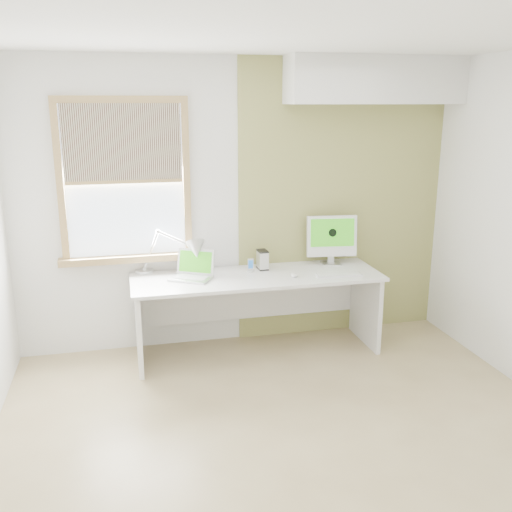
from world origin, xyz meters
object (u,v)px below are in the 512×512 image
object	(u,v)px
laptop	(193,271)
external_drive	(262,260)
desk	(255,294)
imac	(332,237)
desk_lamp	(186,252)

from	to	relation	value
laptop	external_drive	bearing A→B (deg)	10.56
desk	imac	distance (m)	0.90
external_drive	imac	world-z (taller)	imac
desk	imac	bearing A→B (deg)	10.80
desk_lamp	laptop	bearing A→B (deg)	-68.30
desk	desk_lamp	xyz separation A→B (m)	(-0.60, 0.11, 0.40)
laptop	external_drive	size ratio (longest dim) A/B	2.43
laptop	imac	distance (m)	1.35
desk_lamp	laptop	size ratio (longest dim) A/B	1.52
laptop	imac	size ratio (longest dim) A/B	0.90
external_drive	desk_lamp	bearing A→B (deg)	-178.78
desk_lamp	external_drive	world-z (taller)	desk_lamp
desk	imac	xyz separation A→B (m)	(0.77, 0.15, 0.45)
imac	desk_lamp	bearing A→B (deg)	-178.38
desk	external_drive	distance (m)	0.32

